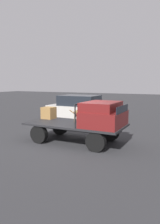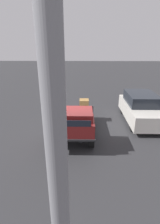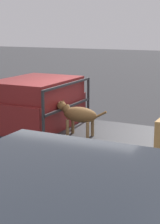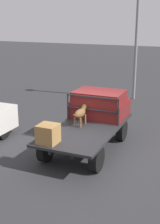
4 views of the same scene
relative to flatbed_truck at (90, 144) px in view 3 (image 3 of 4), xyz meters
The scene contains 5 objects.
ground_plane 0.60m from the flatbed_truck, ahead, with size 80.00×80.00×0.00m, color #2D2D30.
flatbed_truck is the anchor object (origin of this frame).
truck_cab 1.43m from the flatbed_truck, ahead, with size 1.50×1.88×0.96m.
truck_headboard 0.95m from the flatbed_truck, ahead, with size 0.04×1.88×0.93m.
dog 0.69m from the flatbed_truck, 64.33° to the left, with size 1.03×0.28×0.66m.
Camera 3 is at (-2.87, 6.26, 2.79)m, focal length 60.00 mm.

